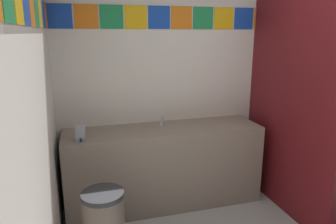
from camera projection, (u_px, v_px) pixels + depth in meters
wall_back at (220, 69)px, 3.70m from camera, size 3.74×0.09×2.85m
wall_side at (17, 125)px, 1.48m from camera, size 0.09×3.59×2.85m
vanity_counter at (164, 166)px, 3.44m from camera, size 2.09×0.56×0.87m
faucet_center at (162, 121)px, 3.40m from camera, size 0.04×0.10×0.14m
soap_dispenser at (80, 133)px, 2.93m from camera, size 0.09×0.09×0.16m
stall_divider at (320, 112)px, 3.00m from camera, size 0.92×1.42×2.22m
toilet at (310, 162)px, 3.88m from camera, size 0.39×0.49×0.74m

